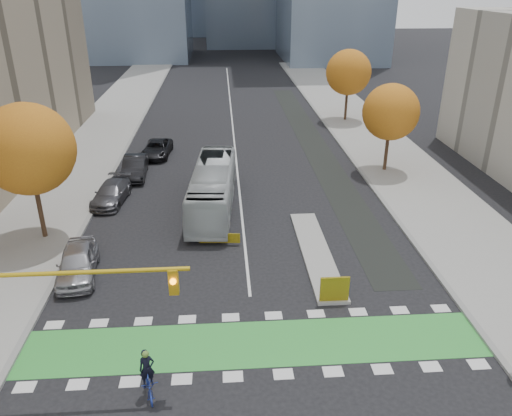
{
  "coord_description": "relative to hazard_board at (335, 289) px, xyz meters",
  "views": [
    {
      "loc": [
        -1.14,
        -15.5,
        14.25
      ],
      "look_at": [
        0.57,
        8.94,
        3.0
      ],
      "focal_mm": 35.0,
      "sensor_mm": 36.0,
      "label": 1
    }
  ],
  "objects": [
    {
      "name": "ground",
      "position": [
        -4.0,
        -4.2,
        -0.8
      ],
      "size": [
        300.0,
        300.0,
        0.0
      ],
      "primitive_type": "plane",
      "color": "black",
      "rests_on": "ground"
    },
    {
      "name": "sidewalk_west",
      "position": [
        -17.5,
        15.8,
        -0.73
      ],
      "size": [
        7.0,
        120.0,
        0.15
      ],
      "primitive_type": "cube",
      "color": "gray",
      "rests_on": "ground"
    },
    {
      "name": "sidewalk_east",
      "position": [
        9.5,
        15.8,
        -0.73
      ],
      "size": [
        7.0,
        120.0,
        0.15
      ],
      "primitive_type": "cube",
      "color": "gray",
      "rests_on": "ground"
    },
    {
      "name": "curb_west",
      "position": [
        -14.0,
        15.8,
        -0.73
      ],
      "size": [
        0.3,
        120.0,
        0.16
      ],
      "primitive_type": "cube",
      "color": "gray",
      "rests_on": "ground"
    },
    {
      "name": "curb_east",
      "position": [
        6.0,
        15.8,
        -0.73
      ],
      "size": [
        0.3,
        120.0,
        0.16
      ],
      "primitive_type": "cube",
      "color": "gray",
      "rests_on": "ground"
    },
    {
      "name": "bike_crossing",
      "position": [
        -4.0,
        -2.7,
        -0.79
      ],
      "size": [
        20.0,
        3.0,
        0.01
      ],
      "primitive_type": "cube",
      "color": "green",
      "rests_on": "ground"
    },
    {
      "name": "centre_line",
      "position": [
        -4.0,
        35.8,
        -0.8
      ],
      "size": [
        0.15,
        70.0,
        0.01
      ],
      "primitive_type": "cube",
      "color": "silver",
      "rests_on": "ground"
    },
    {
      "name": "bike_lane_paint",
      "position": [
        3.5,
        25.8,
        -0.8
      ],
      "size": [
        2.5,
        50.0,
        0.01
      ],
      "primitive_type": "cube",
      "color": "black",
      "rests_on": "ground"
    },
    {
      "name": "median_island",
      "position": [
        0.0,
        4.8,
        -0.72
      ],
      "size": [
        1.6,
        10.0,
        0.16
      ],
      "primitive_type": "cube",
      "color": "gray",
      "rests_on": "ground"
    },
    {
      "name": "hazard_board",
      "position": [
        0.0,
        0.0,
        0.0
      ],
      "size": [
        1.4,
        0.12,
        1.3
      ],
      "primitive_type": "cube",
      "color": "yellow",
      "rests_on": "median_island"
    },
    {
      "name": "tree_west",
      "position": [
        -16.0,
        7.8,
        4.82
      ],
      "size": [
        5.2,
        5.2,
        8.22
      ],
      "color": "#332114",
      "rests_on": "ground"
    },
    {
      "name": "tree_east_near",
      "position": [
        8.0,
        17.8,
        4.06
      ],
      "size": [
        4.4,
        4.4,
        7.08
      ],
      "color": "#332114",
      "rests_on": "ground"
    },
    {
      "name": "tree_east_far",
      "position": [
        8.5,
        33.8,
        4.44
      ],
      "size": [
        4.8,
        4.8,
        7.65
      ],
      "color": "#332114",
      "rests_on": "ground"
    },
    {
      "name": "traffic_signal_west",
      "position": [
        -11.93,
        -4.71,
        3.23
      ],
      "size": [
        8.53,
        0.56,
        5.2
      ],
      "color": "#BF9914",
      "rests_on": "ground"
    },
    {
      "name": "cyclist",
      "position": [
        -8.16,
        -5.26,
        -0.12
      ],
      "size": [
        1.06,
        1.86,
        2.03
      ],
      "rotation": [
        0.0,
        0.0,
        0.27
      ],
      "color": "#213498",
      "rests_on": "ground"
    },
    {
      "name": "bus",
      "position": [
        -5.87,
        11.43,
        0.72
      ],
      "size": [
        3.38,
        11.07,
        3.04
      ],
      "primitive_type": "imported",
      "rotation": [
        0.0,
        0.0,
        -0.08
      ],
      "color": "#B8BFC1",
      "rests_on": "ground"
    },
    {
      "name": "parked_car_a",
      "position": [
        -12.9,
        3.38,
        0.0
      ],
      "size": [
        2.49,
        4.92,
        1.61
      ],
      "primitive_type": "imported",
      "rotation": [
        0.0,
        0.0,
        0.13
      ],
      "color": "#A9A9AE",
      "rests_on": "ground"
    },
    {
      "name": "parked_car_b",
      "position": [
        -12.1,
        17.97,
        0.0
      ],
      "size": [
        1.92,
        4.94,
        1.6
      ],
      "primitive_type": "imported",
      "rotation": [
        0.0,
        0.0,
        0.05
      ],
      "color": "black",
      "rests_on": "ground"
    },
    {
      "name": "parked_car_c",
      "position": [
        -13.0,
        12.97,
        -0.11
      ],
      "size": [
        2.45,
        4.97,
        1.39
      ],
      "primitive_type": "imported",
      "rotation": [
        0.0,
        0.0,
        -0.11
      ],
      "color": "#55545A",
      "rests_on": "ground"
    },
    {
      "name": "parked_car_d",
      "position": [
        -10.93,
        22.97,
        -0.13
      ],
      "size": [
        2.57,
        4.99,
        1.35
      ],
      "primitive_type": "imported",
      "rotation": [
        0.0,
        0.0,
        -0.07
      ],
      "color": "black",
      "rests_on": "ground"
    }
  ]
}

